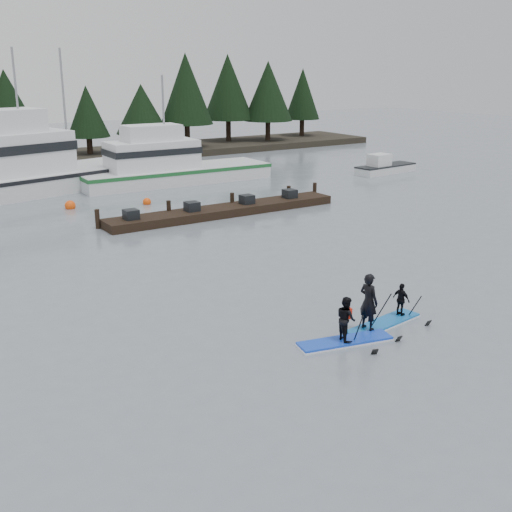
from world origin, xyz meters
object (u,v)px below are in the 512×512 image
fishing_boat_large (30,180)px  paddleboard_duo (379,306)px  paddleboard_solo (346,326)px  floating_dock (224,211)px  fishing_boat_medium (170,175)px

fishing_boat_large → paddleboard_duo: (3.28, -29.05, -0.07)m
paddleboard_solo → paddleboard_duo: size_ratio=0.98×
floating_dock → paddleboard_duo: size_ratio=4.50×
floating_dock → paddleboard_duo: bearing=-103.5°
fishing_boat_large → floating_dock: (7.27, -12.58, -0.55)m
fishing_boat_large → floating_dock: size_ratio=1.36×
floating_dock → paddleboard_duo: 16.95m
fishing_boat_large → floating_dock: 14.54m
fishing_boat_medium → fishing_boat_large: bearing=170.3°
fishing_boat_medium → floating_dock: fishing_boat_medium is taller
floating_dock → paddleboard_solo: (-5.66, -16.81, 0.33)m
fishing_boat_medium → paddleboard_solo: size_ratio=4.56×
fishing_boat_medium → paddleboard_duo: fishing_boat_medium is taller
fishing_boat_large → paddleboard_duo: 29.23m
floating_dock → paddleboard_duo: (-3.99, -16.46, 0.48)m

